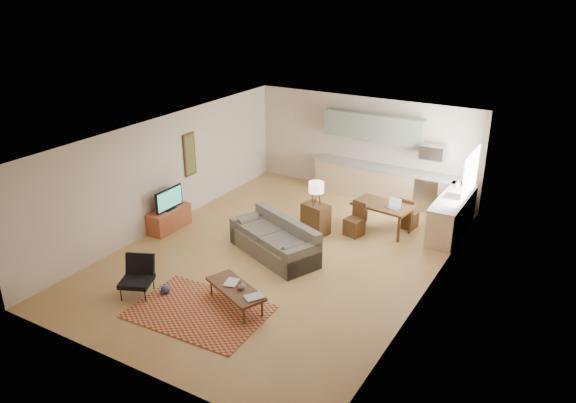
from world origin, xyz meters
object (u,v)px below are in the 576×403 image
Objects in this scene: coffee_table at (236,297)px; console_table at (316,219)px; armchair at (136,278)px; tv_credenza at (169,219)px; sofa at (274,238)px; dining_table at (382,218)px.

console_table is at bearing 116.87° from coffee_table.
tv_credenza is at bearing 95.79° from armchair.
dining_table is at bearing 79.38° from sofa.
armchair reaches higher than dining_table.
coffee_table is 4.62m from dining_table.
coffee_table is at bearing -30.54° from tv_credenza.
sofa is at bearing 2.43° from tv_credenza.
armchair is 0.55× the size of dining_table.
sofa is 3.19× the size of console_table.
tv_credenza is (-3.37, 1.99, 0.06)m from coffee_table.
coffee_table is 0.98× the size of dining_table.
armchair is (-1.40, -2.74, -0.03)m from sofa.
sofa is at bearing -84.91° from console_table.
dining_table is at bearing 99.48° from coffee_table.
dining_table reaches higher than tv_credenza.
console_table reaches higher than coffee_table.
armchair is (-1.87, -0.63, 0.18)m from coffee_table.
console_table is (0.26, 1.47, -0.04)m from sofa.
tv_credenza is at bearing -143.40° from dining_table.
tv_credenza is (-2.90, -0.12, -0.14)m from sofa.
coffee_table is (0.47, -2.11, -0.20)m from sofa.
dining_table is (1.12, 4.48, 0.15)m from coffee_table.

